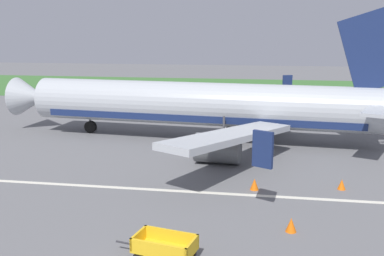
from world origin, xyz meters
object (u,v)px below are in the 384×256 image
at_px(traffic_cone_near_plane, 254,184).
at_px(traffic_cone_by_carts, 291,225).
at_px(airplane, 212,105).
at_px(traffic_cone_mid_apron, 342,184).
at_px(baggage_cart_second_in_row, 164,247).

xyz_separation_m(traffic_cone_near_plane, traffic_cone_by_carts, (1.84, -5.44, 0.00)).
xyz_separation_m(airplane, traffic_cone_near_plane, (3.98, -11.87, -2.71)).
height_order(airplane, traffic_cone_mid_apron, airplane).
relative_size(airplane, traffic_cone_by_carts, 54.69).
bearing_deg(baggage_cart_second_in_row, traffic_cone_mid_apron, 48.87).
xyz_separation_m(baggage_cart_second_in_row, traffic_cone_mid_apron, (8.64, 9.89, -0.29)).
xyz_separation_m(airplane, baggage_cart_second_in_row, (0.50, -20.89, -2.45)).
bearing_deg(baggage_cart_second_in_row, airplane, 91.37).
xyz_separation_m(traffic_cone_near_plane, traffic_cone_mid_apron, (5.16, 0.88, -0.03)).
bearing_deg(traffic_cone_mid_apron, traffic_cone_by_carts, -117.72).
relative_size(baggage_cart_second_in_row, traffic_cone_mid_apron, 5.71).
bearing_deg(traffic_cone_by_carts, traffic_cone_mid_apron, 62.28).
bearing_deg(traffic_cone_by_carts, baggage_cart_second_in_row, -146.11).
xyz_separation_m(baggage_cart_second_in_row, traffic_cone_near_plane, (3.48, 9.01, -0.26)).
relative_size(airplane, traffic_cone_mid_apron, 59.36).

